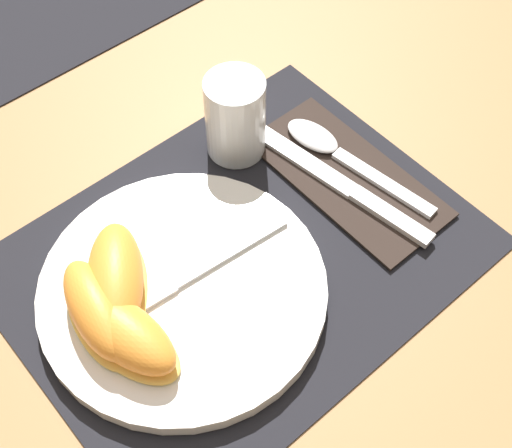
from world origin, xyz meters
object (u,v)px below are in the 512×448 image
at_px(citrus_wedge_0, 116,280).
at_px(fork, 178,276).
at_px(spoon, 331,148).
at_px(citrus_wedge_2, 123,333).
at_px(knife, 341,184).
at_px(citrus_wedge_1, 97,311).
at_px(plate, 185,292).
at_px(juice_glass, 235,121).

bearing_deg(citrus_wedge_0, fork, -26.04).
relative_size(spoon, citrus_wedge_0, 1.45).
bearing_deg(citrus_wedge_0, citrus_wedge_2, -117.81).
xyz_separation_m(knife, citrus_wedge_1, (-0.27, 0.02, 0.03)).
bearing_deg(plate, spoon, 9.74).
height_order(juice_glass, knife, juice_glass).
relative_size(knife, citrus_wedge_1, 1.94).
bearing_deg(spoon, citrus_wedge_2, -170.65).
height_order(fork, citrus_wedge_1, citrus_wedge_1).
relative_size(juice_glass, citrus_wedge_1, 0.78).
bearing_deg(citrus_wedge_1, fork, -6.14).
relative_size(citrus_wedge_1, citrus_wedge_2, 0.95).
relative_size(plate, knife, 1.15).
relative_size(juice_glass, citrus_wedge_0, 0.72).
relative_size(plate, citrus_wedge_0, 2.05).
xyz_separation_m(spoon, citrus_wedge_1, (-0.30, -0.02, 0.03)).
relative_size(knife, spoon, 1.23).
distance_m(plate, spoon, 0.23).
height_order(spoon, citrus_wedge_1, citrus_wedge_1).
bearing_deg(fork, knife, -4.07).
bearing_deg(juice_glass, citrus_wedge_1, -158.69).
relative_size(plate, spoon, 1.42).
xyz_separation_m(juice_glass, citrus_wedge_0, (-0.20, -0.07, -0.01)).
height_order(juice_glass, citrus_wedge_1, juice_glass).
bearing_deg(fork, citrus_wedge_0, 153.96).
height_order(juice_glass, fork, juice_glass).
height_order(knife, citrus_wedge_1, citrus_wedge_1).
bearing_deg(plate, citrus_wedge_2, -171.92).
distance_m(juice_glass, citrus_wedge_2, 0.25).
xyz_separation_m(plate, juice_glass, (0.15, 0.11, 0.03)).
distance_m(juice_glass, citrus_wedge_0, 0.21).
xyz_separation_m(fork, citrus_wedge_1, (-0.08, 0.01, 0.02)).
relative_size(knife, citrus_wedge_2, 1.84).
bearing_deg(juice_glass, fork, -146.95).
relative_size(plate, citrus_wedge_2, 2.12).
bearing_deg(juice_glass, knife, -67.84).
bearing_deg(juice_glass, citrus_wedge_0, -159.67).
bearing_deg(knife, fork, 175.93).
height_order(fork, citrus_wedge_0, citrus_wedge_0).
relative_size(plate, citrus_wedge_1, 2.23).
distance_m(plate, fork, 0.02).
height_order(knife, citrus_wedge_0, citrus_wedge_0).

